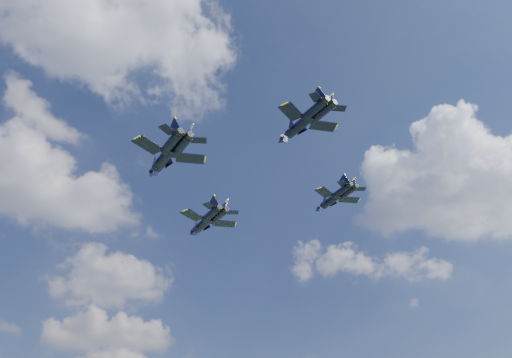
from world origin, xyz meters
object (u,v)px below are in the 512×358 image
object	(u,v)px
jet_slot	(299,126)
jet_right	(330,200)
jet_lead	(203,224)
jet_left	(163,159)

from	to	relation	value
jet_slot	jet_right	bearing A→B (deg)	37.60
jet_slot	jet_lead	bearing A→B (deg)	85.84
jet_lead	jet_slot	distance (m)	38.55
jet_lead	jet_left	world-z (taller)	jet_lead
jet_lead	jet_right	distance (m)	28.89
jet_lead	jet_left	distance (m)	27.39
jet_lead	jet_slot	xyz separation A→B (m)	(3.38, -38.35, 1.93)
jet_right	jet_lead	bearing A→B (deg)	136.51
jet_lead	jet_right	xyz separation A→B (m)	(22.45, -18.05, 2.16)
jet_left	jet_slot	world-z (taller)	jet_slot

